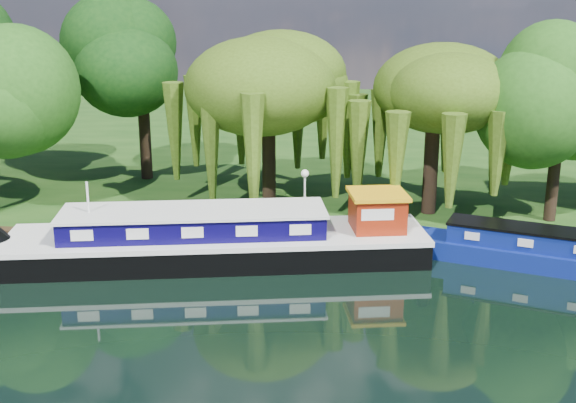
# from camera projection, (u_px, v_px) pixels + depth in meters

# --- Properties ---
(ground) EXTENTS (120.00, 120.00, 0.00)m
(ground) POSITION_uv_depth(u_px,v_px,m) (262.00, 332.00, 23.85)
(ground) COLOR black
(far_bank) EXTENTS (120.00, 52.00, 0.45)m
(far_bank) POSITION_uv_depth(u_px,v_px,m) (324.00, 134.00, 56.26)
(far_bank) COLOR #163D10
(far_bank) RESTS_ON ground
(dutch_barge) EXTENTS (17.75, 7.14, 3.66)m
(dutch_barge) POSITION_uv_depth(u_px,v_px,m) (221.00, 240.00, 30.02)
(dutch_barge) COLOR black
(dutch_barge) RESTS_ON ground
(narrowboat) EXTENTS (12.05, 5.56, 1.75)m
(narrowboat) POSITION_uv_depth(u_px,v_px,m) (553.00, 254.00, 29.16)
(narrowboat) COLOR navy
(narrowboat) RESTS_ON ground
(willow_left) EXTENTS (6.73, 6.73, 8.07)m
(willow_left) POSITION_uv_depth(u_px,v_px,m) (268.00, 86.00, 35.96)
(willow_left) COLOR black
(willow_left) RESTS_ON far_bank
(willow_right) EXTENTS (5.95, 5.95, 7.25)m
(willow_right) POSITION_uv_depth(u_px,v_px,m) (434.00, 105.00, 33.84)
(willow_right) COLOR black
(willow_right) RESTS_ON far_bank
(tree_far_mid) EXTENTS (5.78, 5.78, 9.45)m
(tree_far_mid) POSITION_uv_depth(u_px,v_px,m) (141.00, 65.00, 40.09)
(tree_far_mid) COLOR black
(tree_far_mid) RESTS_ON far_bank
(tree_far_right) EXTENTS (4.82, 4.82, 7.89)m
(tree_far_right) POSITION_uv_depth(u_px,v_px,m) (561.00, 105.00, 32.65)
(tree_far_right) COLOR black
(tree_far_right) RESTS_ON far_bank
(lamppost) EXTENTS (0.36, 0.36, 2.56)m
(lamppost) POSITION_uv_depth(u_px,v_px,m) (305.00, 182.00, 33.16)
(lamppost) COLOR silver
(lamppost) RESTS_ON far_bank
(mooring_posts) EXTENTS (19.16, 0.16, 1.00)m
(mooring_posts) POSITION_uv_depth(u_px,v_px,m) (278.00, 226.00, 31.66)
(mooring_posts) COLOR silver
(mooring_posts) RESTS_ON far_bank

